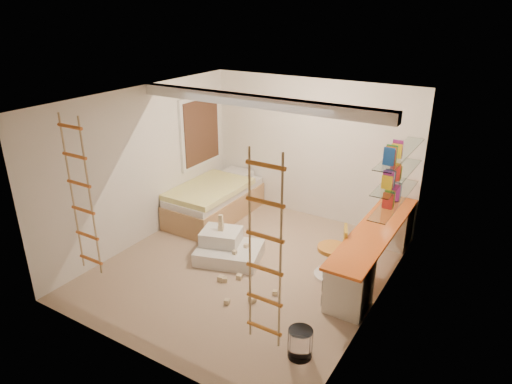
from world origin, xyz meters
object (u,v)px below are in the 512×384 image
Objects in this scene: swivel_chair at (333,259)px; play_platform at (227,248)px; bed at (215,200)px; desk at (374,249)px.

swivel_chair is 0.71× the size of play_platform.
bed is 2.85m from swivel_chair.
swivel_chair is (2.73, -0.80, -0.02)m from bed.
desk reaches higher than play_platform.
desk is 3.22m from bed.
play_platform is (-2.12, -0.79, -0.23)m from desk.
swivel_chair reaches higher than play_platform.
swivel_chair is at bearing -16.23° from bed.
desk is 2.39× the size of play_platform.
desk is at bearing -6.49° from bed.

